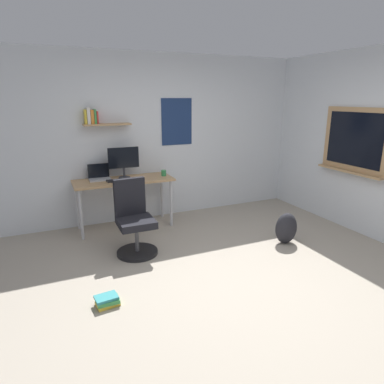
{
  "coord_description": "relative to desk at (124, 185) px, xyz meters",
  "views": [
    {
      "loc": [
        -1.73,
        -2.8,
        1.93
      ],
      "look_at": [
        -0.18,
        0.73,
        0.85
      ],
      "focal_mm": 31.64,
      "sensor_mm": 36.0,
      "label": 1
    }
  ],
  "objects": [
    {
      "name": "keyboard",
      "position": [
        -0.07,
        -0.07,
        0.09
      ],
      "size": [
        0.37,
        0.13,
        0.02
      ],
      "primitive_type": "cube",
      "color": "black",
      "rests_on": "desk"
    },
    {
      "name": "laptop",
      "position": [
        -0.33,
        0.14,
        0.14
      ],
      "size": [
        0.31,
        0.21,
        0.23
      ],
      "color": "#ADAFB5",
      "rests_on": "desk"
    },
    {
      "name": "desk",
      "position": [
        0.0,
        0.0,
        0.0
      ],
      "size": [
        1.45,
        0.56,
        0.76
      ],
      "color": "tan",
      "rests_on": "ground"
    },
    {
      "name": "ground_plane",
      "position": [
        0.69,
        -2.09,
        -0.67
      ],
      "size": [
        5.2,
        5.2,
        0.0
      ],
      "primitive_type": "plane",
      "color": "#9E9384",
      "rests_on": "ground"
    },
    {
      "name": "coffee_mug",
      "position": [
        0.63,
        -0.02,
        0.13
      ],
      "size": [
        0.08,
        0.08,
        0.09
      ],
      "primitive_type": "cylinder",
      "color": "#338C4C",
      "rests_on": "desk"
    },
    {
      "name": "wall_back",
      "position": [
        0.69,
        0.36,
        0.63
      ],
      "size": [
        5.0,
        0.3,
        2.6
      ],
      "color": "silver",
      "rests_on": "ground"
    },
    {
      "name": "monitor_primary",
      "position": [
        0.04,
        0.09,
        0.35
      ],
      "size": [
        0.46,
        0.17,
        0.46
      ],
      "color": "#38383D",
      "rests_on": "desk"
    },
    {
      "name": "book_stack_on_floor",
      "position": [
        -0.64,
        -1.96,
        -0.62
      ],
      "size": [
        0.23,
        0.18,
        0.1
      ],
      "color": "gold",
      "rests_on": "ground"
    },
    {
      "name": "backpack",
      "position": [
        1.86,
        -1.48,
        -0.46
      ],
      "size": [
        0.32,
        0.22,
        0.43
      ],
      "primitive_type": "ellipsoid",
      "color": "#232328",
      "rests_on": "ground"
    },
    {
      "name": "office_chair",
      "position": [
        -0.09,
        -0.92,
        -0.26
      ],
      "size": [
        0.52,
        0.52,
        0.95
      ],
      "color": "black",
      "rests_on": "ground"
    },
    {
      "name": "computer_mouse",
      "position": [
        0.21,
        -0.07,
        0.1
      ],
      "size": [
        0.1,
        0.06,
        0.03
      ],
      "primitive_type": "ellipsoid",
      "color": "#262628",
      "rests_on": "desk"
    }
  ]
}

